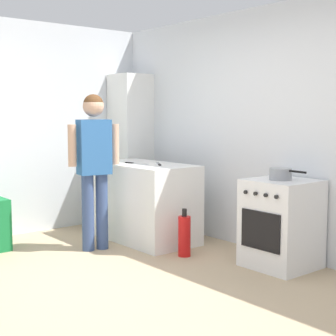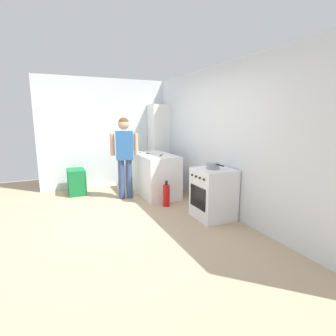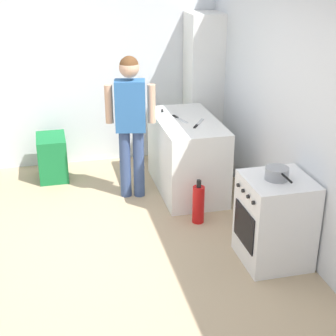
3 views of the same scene
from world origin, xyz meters
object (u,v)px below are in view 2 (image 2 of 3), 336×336
object	(u,v)px
oven_left	(213,194)
fire_extinguisher	(166,195)
knife_carving	(151,154)
person	(124,151)
recycling_crate_lower	(77,188)
knife_paring	(140,152)
recycling_crate_upper	(76,175)
larder_cabinet	(159,145)
pot	(213,166)
knife_bread	(161,155)

from	to	relation	value
oven_left	fire_extinguisher	bearing A→B (deg)	-151.22
knife_carving	fire_extinguisher	distance (m)	1.12
person	recycling_crate_lower	world-z (taller)	person
knife_paring	recycling_crate_upper	distance (m)	1.50
person	recycling_crate_lower	distance (m)	1.47
recycling_crate_upper	larder_cabinet	distance (m)	2.16
knife_carving	recycling_crate_upper	world-z (taller)	knife_carving
person	larder_cabinet	xyz separation A→B (m)	(-0.97, 1.16, -0.01)
recycling_crate_lower	larder_cabinet	xyz separation A→B (m)	(-0.20, 2.07, 0.86)
pot	knife_carving	distance (m)	1.80
fire_extinguisher	recycling_crate_upper	bearing A→B (deg)	-136.74
knife_bread	person	world-z (taller)	person
knife_carving	knife_bread	xyz separation A→B (m)	(0.22, 0.16, -0.00)
knife_carving	recycling_crate_upper	bearing A→B (deg)	-115.03
oven_left	person	world-z (taller)	person
knife_paring	knife_carving	bearing A→B (deg)	22.58
pot	larder_cabinet	xyz separation A→B (m)	(-2.65, 0.12, 0.09)
knife_paring	larder_cabinet	size ratio (longest dim) A/B	0.11
knife_carving	person	xyz separation A→B (m)	(0.06, -0.59, 0.11)
knife_bread	fire_extinguisher	size ratio (longest dim) A/B	0.62
pot	recycling_crate_lower	size ratio (longest dim) A/B	0.76
larder_cabinet	oven_left	bearing A→B (deg)	-2.20
knife_bread	recycling_crate_upper	size ratio (longest dim) A/B	0.60
knife_paring	oven_left	bearing A→B (deg)	16.07
oven_left	knife_bread	bearing A→B (deg)	-168.88
knife_carving	knife_bread	bearing A→B (deg)	36.05
fire_extinguisher	recycling_crate_lower	world-z (taller)	fire_extinguisher
oven_left	larder_cabinet	size ratio (longest dim) A/B	0.42
person	fire_extinguisher	distance (m)	1.28
knife_bread	recycling_crate_upper	xyz separation A→B (m)	(-0.93, -1.66, -0.48)
knife_carving	recycling_crate_upper	distance (m)	1.73
knife_paring	larder_cabinet	xyz separation A→B (m)	(-0.58, 0.70, 0.09)
recycling_crate_lower	recycling_crate_upper	xyz separation A→B (m)	(0.00, 0.00, 0.28)
person	larder_cabinet	size ratio (longest dim) A/B	0.84
person	recycling_crate_upper	world-z (taller)	person
knife_paring	larder_cabinet	bearing A→B (deg)	129.87
knife_paring	recycling_crate_lower	world-z (taller)	knife_paring
knife_bread	person	bearing A→B (deg)	-101.99
knife_paring	recycling_crate_lower	size ratio (longest dim) A/B	0.41
knife_paring	larder_cabinet	world-z (taller)	larder_cabinet
pot	knife_paring	world-z (taller)	pot
larder_cabinet	knife_paring	bearing A→B (deg)	-50.13
recycling_crate_upper	larder_cabinet	xyz separation A→B (m)	(-0.20, 2.07, 0.58)
pot	knife_carving	xyz separation A→B (m)	(-1.74, -0.44, -0.00)
knife_carving	knife_paring	bearing A→B (deg)	-157.42
pot	knife_bread	size ratio (longest dim) A/B	1.27
knife_paring	person	xyz separation A→B (m)	(0.38, -0.46, 0.11)
knife_bread	fire_extinguisher	world-z (taller)	knife_bread
fire_extinguisher	recycling_crate_lower	distance (m)	2.17
knife_paring	recycling_crate_upper	size ratio (longest dim) A/B	0.41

